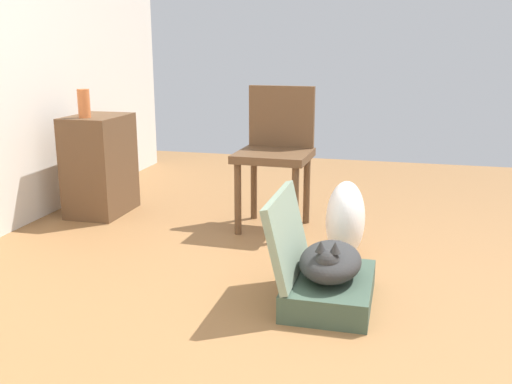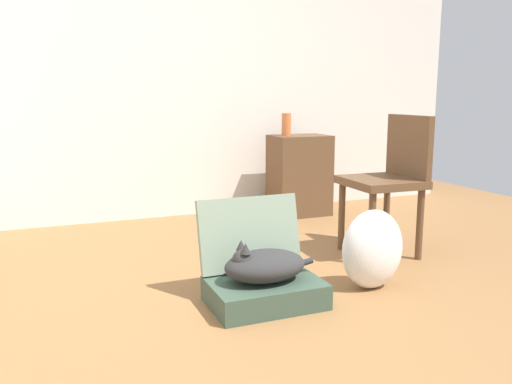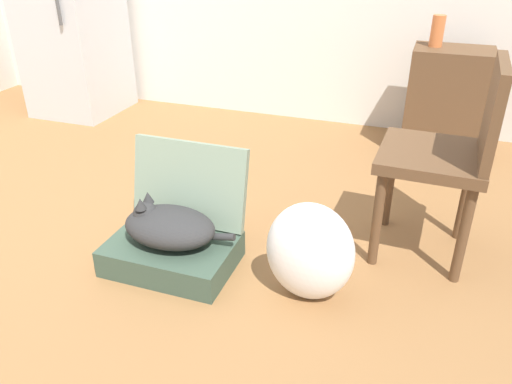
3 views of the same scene
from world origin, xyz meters
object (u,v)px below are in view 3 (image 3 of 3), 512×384
Objects in this scene: suitcase_base at (172,253)px; cat at (168,226)px; refrigerator at (68,4)px; chair at (450,152)px; side_table at (446,103)px; plastic_bag_white at (310,252)px; vase_tall at (437,31)px.

suitcase_base is 0.14m from cat.
suitcase_base is 2.54m from refrigerator.
refrigerator reaches higher than chair.
refrigerator reaches higher than side_table.
plastic_bag_white is (0.63, -0.00, 0.01)m from cat.
chair reaches higher than suitcase_base.
cat is at bearing -121.77° from side_table.
suitcase_base is at bearing -3.15° from cat.
vase_tall is (2.67, 0.07, -0.05)m from refrigerator.
side_table is (1.09, 1.75, 0.14)m from cat.
refrigerator is at bearing -178.97° from side_table.
side_table reaches higher than suitcase_base.
cat is 0.30× the size of refrigerator.
chair is (1.09, 0.50, 0.45)m from suitcase_base.
refrigerator is (-1.71, 1.70, 0.63)m from cat.
cat is 2.07m from side_table.
cat reaches higher than suitcase_base.
suitcase_base is at bearing -118.39° from vase_tall.
cat is 1.25m from chair.
chair reaches higher than plastic_bag_white.
chair reaches higher than vase_tall.
refrigerator is 8.86× the size of vase_tall.
cat is 2.49m from refrigerator.
plastic_bag_white is at bearing -36.11° from refrigerator.
suitcase_base is at bearing 179.64° from plastic_bag_white.
plastic_bag_white is at bearing -0.40° from cat.
refrigerator is at bearing 143.89° from plastic_bag_white.
refrigerator reaches higher than plastic_bag_white.
vase_tall is (0.96, 1.77, 0.72)m from suitcase_base.
side_table is at bearing 75.56° from plastic_bag_white.
refrigerator is 2.42× the size of side_table.
plastic_bag_white is at bearing -0.36° from suitcase_base.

